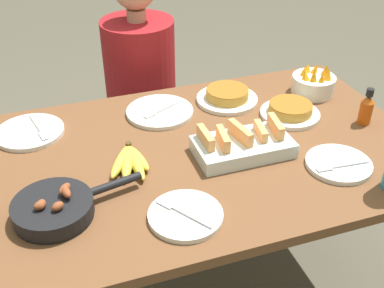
% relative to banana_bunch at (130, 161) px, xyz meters
% --- Properties ---
extents(dining_table, '(1.56, 0.93, 0.73)m').
position_rel_banana_bunch_xyz_m(dining_table, '(0.21, 0.01, -0.11)').
color(dining_table, brown).
rests_on(dining_table, ground_plane).
extents(banana_bunch, '(0.15, 0.20, 0.04)m').
position_rel_banana_bunch_xyz_m(banana_bunch, '(0.00, 0.00, 0.00)').
color(banana_bunch, gold).
rests_on(banana_bunch, dining_table).
extents(melon_tray, '(0.32, 0.17, 0.10)m').
position_rel_banana_bunch_xyz_m(melon_tray, '(0.37, -0.05, 0.02)').
color(melon_tray, silver).
rests_on(melon_tray, dining_table).
extents(skillet, '(0.38, 0.22, 0.08)m').
position_rel_banana_bunch_xyz_m(skillet, '(-0.25, -0.17, 0.01)').
color(skillet, black).
rests_on(skillet, dining_table).
extents(frittata_plate_center, '(0.24, 0.24, 0.05)m').
position_rel_banana_bunch_xyz_m(frittata_plate_center, '(0.46, 0.29, 0.00)').
color(frittata_plate_center, silver).
rests_on(frittata_plate_center, dining_table).
extents(frittata_plate_side, '(0.22, 0.22, 0.05)m').
position_rel_banana_bunch_xyz_m(frittata_plate_side, '(0.63, 0.11, 0.00)').
color(frittata_plate_side, silver).
rests_on(frittata_plate_side, dining_table).
extents(empty_plate_near_front, '(0.21, 0.21, 0.02)m').
position_rel_banana_bunch_xyz_m(empty_plate_near_front, '(0.63, -0.22, -0.01)').
color(empty_plate_near_front, silver).
rests_on(empty_plate_near_front, dining_table).
extents(empty_plate_far_left, '(0.24, 0.24, 0.02)m').
position_rel_banana_bunch_xyz_m(empty_plate_far_left, '(-0.29, 0.30, -0.01)').
color(empty_plate_far_left, silver).
rests_on(empty_plate_far_left, dining_table).
extents(empty_plate_far_right, '(0.21, 0.21, 0.02)m').
position_rel_banana_bunch_xyz_m(empty_plate_far_right, '(0.09, -0.29, -0.01)').
color(empty_plate_far_right, silver).
rests_on(empty_plate_far_right, dining_table).
extents(empty_plate_mid_edge, '(0.25, 0.25, 0.02)m').
position_rel_banana_bunch_xyz_m(empty_plate_mid_edge, '(0.18, 0.29, -0.01)').
color(empty_plate_mid_edge, silver).
rests_on(empty_plate_mid_edge, dining_table).
extents(fruit_bowl_mango, '(0.17, 0.17, 0.13)m').
position_rel_banana_bunch_xyz_m(fruit_bowl_mango, '(0.81, 0.25, 0.03)').
color(fruit_bowl_mango, silver).
rests_on(fruit_bowl_mango, dining_table).
extents(hot_sauce_bottle, '(0.05, 0.05, 0.14)m').
position_rel_banana_bunch_xyz_m(hot_sauce_bottle, '(0.87, -0.02, 0.04)').
color(hot_sauce_bottle, '#C64C0F').
rests_on(hot_sauce_bottle, dining_table).
extents(person_figure, '(0.36, 0.36, 1.17)m').
position_rel_banana_bunch_xyz_m(person_figure, '(0.22, 0.74, -0.27)').
color(person_figure, black).
rests_on(person_figure, ground_plane).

